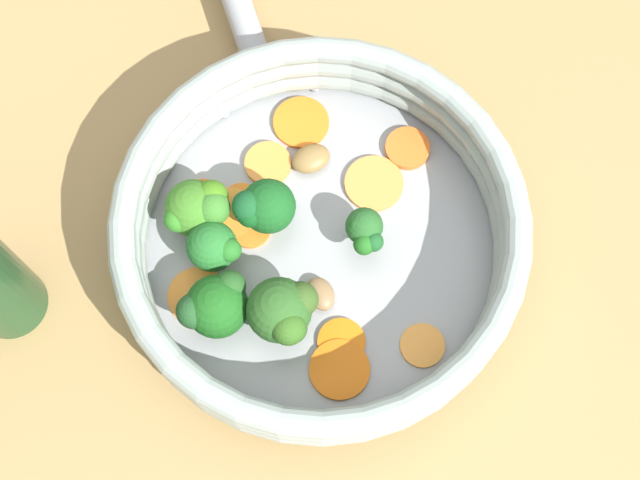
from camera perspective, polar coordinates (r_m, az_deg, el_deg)
ground_plane at (r=0.70m, az=0.00°, el=-0.74°), size 4.00×4.00×0.00m
skillet at (r=0.69m, az=0.00°, el=-0.58°), size 0.28×0.28×0.01m
skillet_rim_wall at (r=0.66m, az=0.00°, el=0.45°), size 0.30×0.30×0.06m
skillet_rivet_left at (r=0.74m, az=-0.32°, el=9.80°), size 0.01×0.01×0.01m
skillet_rivet_right at (r=0.73m, az=-6.15°, el=8.09°), size 0.01×0.01×0.01m
carrot_slice_0 at (r=0.68m, az=-7.83°, el=-3.57°), size 0.06×0.06×0.00m
carrot_slice_1 at (r=0.67m, az=6.57°, el=-6.73°), size 0.04×0.04×0.00m
carrot_slice_2 at (r=0.71m, az=-3.36°, el=4.90°), size 0.05×0.05×0.01m
carrot_slice_3 at (r=0.70m, az=-5.05°, el=2.46°), size 0.04×0.04×0.00m
carrot_slice_4 at (r=0.72m, az=5.62°, el=5.86°), size 0.04×0.04×0.01m
carrot_slice_5 at (r=0.66m, az=1.55°, el=-6.49°), size 0.04×0.04×0.00m
carrot_slice_6 at (r=0.69m, az=-4.48°, el=0.74°), size 0.03×0.03×0.00m
carrot_slice_7 at (r=0.70m, az=3.47°, el=3.63°), size 0.05×0.05×0.00m
carrot_slice_8 at (r=0.70m, az=-5.76°, el=1.72°), size 0.05×0.05×0.00m
carrot_slice_9 at (r=0.66m, az=1.26°, el=-8.30°), size 0.06×0.06×0.00m
carrot_slice_10 at (r=0.72m, az=-1.22°, el=7.53°), size 0.06×0.06×0.00m
carrot_slice_11 at (r=0.70m, az=-7.56°, el=2.49°), size 0.04×0.04×0.00m
broccoli_floret_0 at (r=0.66m, az=2.93°, el=0.37°), size 0.03×0.03×0.04m
broccoli_floret_1 at (r=0.65m, az=-6.73°, el=-4.17°), size 0.05×0.05×0.05m
broccoli_floret_2 at (r=0.67m, az=-7.83°, el=2.08°), size 0.05×0.04×0.05m
broccoli_floret_3 at (r=0.66m, az=-3.70°, el=2.09°), size 0.05×0.04×0.05m
broccoli_floret_4 at (r=0.66m, az=-6.70°, el=-0.51°), size 0.04×0.04×0.05m
broccoli_floret_5 at (r=0.63m, az=-2.35°, el=-4.64°), size 0.05×0.05×0.06m
mushroom_piece_0 at (r=0.67m, az=0.02°, el=-3.47°), size 0.03×0.03×0.01m
mushroom_piece_1 at (r=0.70m, az=-0.60°, el=5.23°), size 0.04×0.03×0.01m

